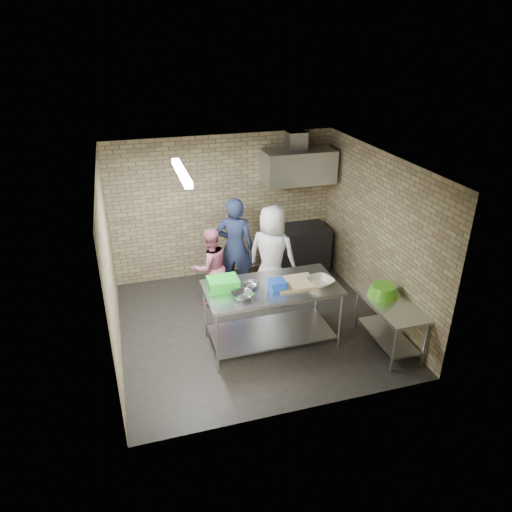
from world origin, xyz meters
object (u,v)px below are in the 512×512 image
at_px(side_counter, 389,325).
at_px(bottle_green, 317,167).
at_px(stove, 296,249).
at_px(woman_white, 272,255).
at_px(bottle_red, 297,167).
at_px(blue_tub, 277,285).
at_px(woman_pink, 210,267).
at_px(prep_table, 271,315).
at_px(man_navy, 235,247).
at_px(green_basin, 383,290).
at_px(green_crate, 223,284).

height_order(side_counter, bottle_green, bottle_green).
bearing_deg(stove, woman_white, -130.27).
distance_m(bottle_red, woman_white, 1.88).
bearing_deg(side_counter, blue_tub, 162.99).
distance_m(bottle_red, woman_pink, 2.53).
relative_size(prep_table, blue_tub, 9.00).
height_order(man_navy, woman_white, man_navy).
xyz_separation_m(side_counter, bottle_red, (-0.40, 2.99, 1.65)).
bearing_deg(bottle_red, blue_tub, -116.02).
distance_m(prep_table, stove, 2.48).
relative_size(side_counter, man_navy, 0.66).
bearing_deg(stove, side_counter, -80.71).
xyz_separation_m(green_basin, bottle_red, (-0.38, 2.74, 1.19)).
bearing_deg(bottle_green, prep_table, -124.85).
xyz_separation_m(stove, man_navy, (-1.36, -0.54, 0.46)).
relative_size(stove, bottle_green, 8.00).
relative_size(stove, woman_pink, 0.86).
bearing_deg(man_navy, bottle_green, -133.61).
height_order(blue_tub, green_basin, blue_tub).
bearing_deg(man_navy, prep_table, 118.33).
height_order(bottle_red, man_navy, bottle_red).
bearing_deg(green_crate, woman_white, 44.18).
relative_size(side_counter, blue_tub, 5.50).
bearing_deg(stove, man_navy, -158.41).
height_order(side_counter, woman_white, woman_white).
distance_m(stove, blue_tub, 2.61).
relative_size(stove, bottle_red, 6.67).
bearing_deg(green_basin, bottle_green, 89.58).
height_order(bottle_red, woman_white, bottle_red).
distance_m(blue_tub, man_navy, 1.73).
bearing_deg(man_navy, green_basin, 155.61).
height_order(side_counter, woman_pink, woman_pink).
bearing_deg(woman_pink, bottle_red, -167.37).
relative_size(blue_tub, bottle_red, 1.21).
xyz_separation_m(green_basin, woman_white, (-1.25, 1.53, 0.05)).
height_order(green_basin, woman_pink, woman_pink).
distance_m(woman_pink, woman_white, 1.07).
distance_m(prep_table, green_basin, 1.72).
height_order(bottle_red, bottle_green, bottle_red).
relative_size(side_counter, bottle_red, 6.67).
bearing_deg(green_basin, stove, 99.76).
bearing_deg(stove, green_basin, -80.24).
distance_m(green_crate, man_navy, 1.60).
bearing_deg(bottle_green, green_crate, -136.14).
xyz_separation_m(prep_table, woman_white, (0.40, 1.19, 0.39)).
xyz_separation_m(stove, woman_pink, (-1.86, -0.75, 0.25)).
height_order(stove, woman_white, woman_white).
height_order(blue_tub, woman_pink, woman_pink).
distance_m(side_counter, woman_pink, 3.07).
xyz_separation_m(stove, green_crate, (-1.92, -2.04, 0.62)).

